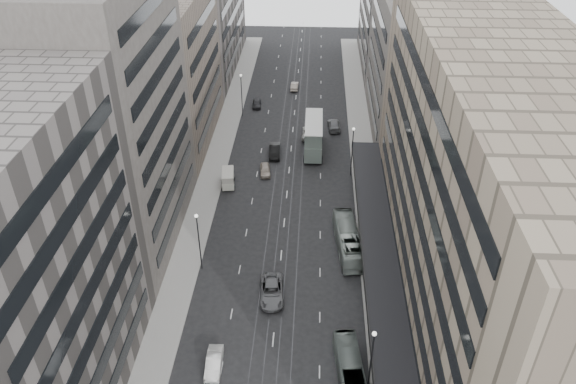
% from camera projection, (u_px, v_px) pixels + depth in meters
% --- Properties ---
extents(ground, '(220.00, 220.00, 0.00)m').
position_uv_depth(ground, '(273.00, 347.00, 59.54)').
color(ground, black).
rests_on(ground, ground).
extents(sidewalk_right, '(4.00, 125.00, 0.15)m').
position_uv_depth(sidewalk_right, '(364.00, 167.00, 90.13)').
color(sidewalk_right, gray).
rests_on(sidewalk_right, ground).
extents(sidewalk_left, '(4.00, 125.00, 0.15)m').
position_uv_depth(sidewalk_left, '(216.00, 163.00, 91.14)').
color(sidewalk_left, gray).
rests_on(sidewalk_left, ground).
extents(department_store, '(19.20, 60.00, 30.00)m').
position_uv_depth(department_store, '(486.00, 194.00, 56.97)').
color(department_store, gray).
rests_on(department_store, ground).
extents(building_right_mid, '(15.00, 28.00, 24.00)m').
position_uv_depth(building_right_mid, '(420.00, 64.00, 95.14)').
color(building_right_mid, '#494540').
rests_on(building_right_mid, ground).
extents(building_right_far, '(15.00, 32.00, 28.00)m').
position_uv_depth(building_right_far, '(401.00, 3.00, 118.94)').
color(building_right_far, '#67615C').
rests_on(building_right_far, ground).
extents(building_left_b, '(15.00, 26.00, 34.00)m').
position_uv_depth(building_left_b, '(102.00, 118.00, 66.78)').
color(building_left_b, '#494540').
rests_on(building_left_b, ground).
extents(building_left_c, '(15.00, 28.00, 25.00)m').
position_uv_depth(building_left_c, '(161.00, 69.00, 91.70)').
color(building_left_c, '#6B5E53').
rests_on(building_left_c, ground).
extents(building_left_d, '(15.00, 38.00, 28.00)m').
position_uv_depth(building_left_d, '(198.00, 4.00, 118.27)').
color(building_left_d, '#67615C').
rests_on(building_left_d, ground).
extents(lamp_right_near, '(0.44, 0.44, 8.32)m').
position_uv_depth(lamp_right_near, '(372.00, 355.00, 52.08)').
color(lamp_right_near, '#262628').
rests_on(lamp_right_near, ground).
extents(lamp_right_far, '(0.44, 0.44, 8.32)m').
position_uv_depth(lamp_right_far, '(352.00, 146.00, 85.30)').
color(lamp_right_far, '#262628').
rests_on(lamp_right_far, ground).
extents(lamp_left_near, '(0.44, 0.44, 8.32)m').
position_uv_depth(lamp_left_near, '(198.00, 235.00, 67.02)').
color(lamp_left_near, '#262628').
rests_on(lamp_left_near, ground).
extents(lamp_left_far, '(0.44, 0.44, 8.32)m').
position_uv_depth(lamp_left_far, '(241.00, 90.00, 102.73)').
color(lamp_left_far, '#262628').
rests_on(lamp_left_far, ground).
extents(bus_near, '(3.38, 9.98, 2.73)m').
position_uv_depth(bus_near, '(351.00, 373.00, 55.03)').
color(bus_near, slate).
rests_on(bus_near, ground).
extents(bus_far, '(3.71, 11.26, 3.08)m').
position_uv_depth(bus_far, '(348.00, 240.00, 72.22)').
color(bus_far, '#909B94').
rests_on(bus_far, ground).
extents(double_decker, '(3.15, 10.16, 5.55)m').
position_uv_depth(double_decker, '(314.00, 135.00, 92.84)').
color(double_decker, slate).
rests_on(double_decker, ground).
extents(panel_van, '(2.35, 4.13, 2.47)m').
position_uv_depth(panel_van, '(228.00, 178.00, 84.89)').
color(panel_van, silver).
rests_on(panel_van, ground).
extents(sedan_1, '(1.67, 4.42, 1.44)m').
position_uv_depth(sedan_1, '(214.00, 363.00, 56.93)').
color(sedan_1, silver).
rests_on(sedan_1, ground).
extents(sedan_2, '(3.22, 6.17, 1.66)m').
position_uv_depth(sedan_2, '(272.00, 291.00, 65.37)').
color(sedan_2, '#5C5C5F').
rests_on(sedan_2, ground).
extents(sedan_4, '(2.04, 4.13, 1.35)m').
position_uv_depth(sedan_4, '(265.00, 170.00, 88.12)').
color(sedan_4, '#A69889').
rests_on(sedan_4, ground).
extents(sedan_5, '(2.00, 5.14, 1.67)m').
position_uv_depth(sedan_5, '(275.00, 151.00, 92.88)').
color(sedan_5, black).
rests_on(sedan_5, ground).
extents(sedan_6, '(2.53, 5.29, 1.46)m').
position_uv_depth(sedan_6, '(309.00, 133.00, 98.48)').
color(sedan_6, beige).
rests_on(sedan_6, ground).
extents(sedan_7, '(2.48, 5.36, 1.52)m').
position_uv_depth(sedan_7, '(334.00, 125.00, 100.86)').
color(sedan_7, '#5C5C5E').
rests_on(sedan_7, ground).
extents(sedan_8, '(1.88, 4.15, 1.38)m').
position_uv_depth(sedan_8, '(257.00, 103.00, 108.64)').
color(sedan_8, '#242426').
rests_on(sedan_8, ground).
extents(sedan_9, '(1.51, 4.19, 1.37)m').
position_uv_depth(sedan_9, '(295.00, 86.00, 115.74)').
color(sedan_9, gray).
rests_on(sedan_9, ground).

